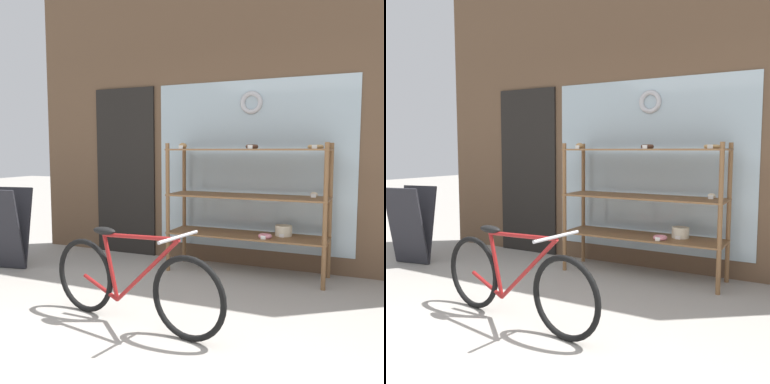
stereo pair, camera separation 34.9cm
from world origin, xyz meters
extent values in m
plane|color=gray|center=(0.00, 0.00, 0.00)|extent=(30.00, 30.00, 0.00)
cube|color=brown|center=(0.00, 2.76, 2.00)|extent=(5.40, 0.08, 3.99)
cube|color=#A3B7C1|center=(0.20, 2.72, 1.15)|extent=(2.26, 0.02, 1.90)
cube|color=black|center=(-1.45, 2.71, 1.05)|extent=(0.84, 0.03, 2.10)
torus|color=#B7B7BC|center=(0.20, 2.70, 1.85)|extent=(0.26, 0.06, 0.26)
cylinder|color=brown|center=(-0.58, 2.17, 0.70)|extent=(0.04, 0.04, 1.40)
cylinder|color=brown|center=(1.07, 2.17, 0.70)|extent=(0.04, 0.04, 1.40)
cylinder|color=brown|center=(-0.58, 2.60, 0.70)|extent=(0.04, 0.04, 1.40)
cylinder|color=brown|center=(1.07, 2.60, 0.70)|extent=(0.04, 0.04, 1.40)
cube|color=brown|center=(0.25, 2.39, 0.42)|extent=(1.69, 0.47, 0.02)
cube|color=brown|center=(0.25, 2.39, 0.84)|extent=(1.69, 0.47, 0.02)
cube|color=brown|center=(0.25, 2.39, 1.33)|extent=(1.69, 0.47, 0.02)
ellipsoid|color=#AD7F4C|center=(-0.44, 2.26, 1.37)|extent=(0.09, 0.08, 0.06)
cube|color=white|center=(-0.44, 2.21, 1.36)|extent=(0.05, 0.00, 0.04)
ellipsoid|color=beige|center=(0.92, 2.50, 0.88)|extent=(0.08, 0.06, 0.05)
cube|color=white|center=(0.92, 2.46, 0.87)|extent=(0.05, 0.00, 0.04)
cylinder|color=beige|center=(0.63, 2.47, 0.49)|extent=(0.17, 0.17, 0.11)
cube|color=white|center=(0.63, 2.37, 0.45)|extent=(0.05, 0.00, 0.04)
torus|color=tan|center=(0.95, 2.34, 1.36)|extent=(0.15, 0.15, 0.04)
cube|color=white|center=(0.95, 2.26, 1.36)|extent=(0.05, 0.00, 0.04)
torus|color=#4C2D1E|center=(0.33, 2.27, 1.36)|extent=(0.13, 0.13, 0.04)
cube|color=white|center=(0.33, 2.20, 1.36)|extent=(0.05, 0.00, 0.04)
torus|color=pink|center=(0.48, 2.28, 0.45)|extent=(0.14, 0.14, 0.04)
cube|color=white|center=(0.48, 2.20, 0.45)|extent=(0.05, 0.00, 0.04)
torus|color=black|center=(-0.66, 0.83, 0.30)|extent=(0.61, 0.14, 0.61)
torus|color=black|center=(0.34, 0.67, 0.30)|extent=(0.61, 0.14, 0.61)
cylinder|color=maroon|center=(-0.02, 0.72, 0.44)|extent=(0.60, 0.13, 0.56)
cylinder|color=maroon|center=(-0.08, 0.73, 0.69)|extent=(0.71, 0.14, 0.07)
cylinder|color=maroon|center=(-0.37, 0.78, 0.42)|extent=(0.16, 0.06, 0.51)
cylinder|color=maroon|center=(-0.48, 0.80, 0.24)|extent=(0.37, 0.09, 0.17)
ellipsoid|color=black|center=(-0.43, 0.79, 0.70)|extent=(0.23, 0.12, 0.06)
cylinder|color=#B2B2B7|center=(0.27, 0.68, 0.73)|extent=(0.10, 0.46, 0.02)
cube|color=#232328|center=(-2.26, 1.45, 0.46)|extent=(0.49, 0.28, 0.90)
cube|color=#232328|center=(-2.30, 1.63, 0.46)|extent=(0.49, 0.28, 0.90)
camera|label=1|loc=(1.52, -1.96, 1.33)|focal=40.00mm
camera|label=2|loc=(1.83, -1.80, 1.33)|focal=40.00mm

